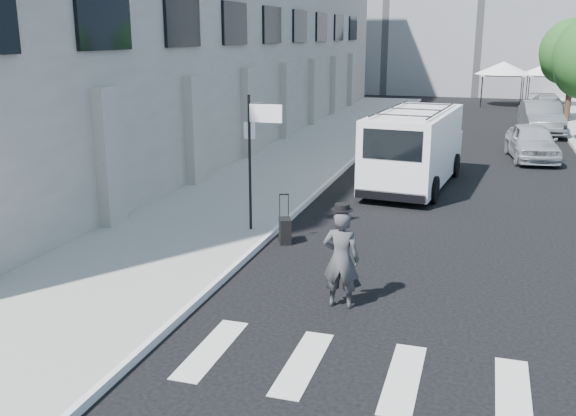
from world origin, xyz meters
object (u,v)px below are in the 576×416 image
Objects in this scene: briefcase at (347,278)px; parked_car_b at (541,118)px; businessman at (341,259)px; suitcase at (285,231)px; cargo_van at (415,147)px; parked_car_c at (548,106)px; parked_car_a at (532,142)px.

briefcase is 0.08× the size of parked_car_b.
businessman is 4.09m from suitcase.
suitcase is at bearing 109.34° from briefcase.
cargo_van is at bearing -114.16° from parked_car_b.
cargo_van is at bearing -110.45° from parked_car_c.
cargo_van is at bearing -92.52° from businessman.
cargo_van is at bearing 65.56° from briefcase.
cargo_van is 7.43m from parked_car_a.
businessman is 25.36m from parked_car_b.
parked_car_c is at bearing 76.43° from parked_car_a.
parked_car_c is at bearing 55.98° from briefcase.
cargo_van is at bearing -131.45° from parked_car_a.
cargo_van is (2.34, 7.53, 1.00)m from suitcase.
parked_car_a is at bearing -100.48° from parked_car_b.
briefcase is 0.10× the size of parked_car_a.
suitcase is (-2.10, 2.30, 0.16)m from briefcase.
businessman is 1.57× the size of suitcase.
briefcase is at bearing -86.94° from businessman.
parked_car_a is at bearing -105.96° from businessman.
briefcase is 16.57m from parked_car_a.
briefcase is 24.31m from parked_car_b.
parked_car_b reaches higher than briefcase.
parked_car_a reaches higher than parked_car_c.
businessman reaches higher than briefcase.
briefcase is at bearing -112.64° from parked_car_a.
briefcase is 3.12m from suitcase.
parked_car_b reaches higher than parked_car_c.
cargo_van reaches higher than suitcase.
cargo_van is 1.53× the size of parked_car_c.
parked_car_a is 0.85× the size of parked_car_b.
suitcase is at bearing -122.68° from parked_car_a.
businessman is at bearing -108.24° from briefcase.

